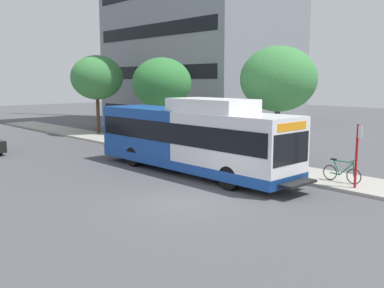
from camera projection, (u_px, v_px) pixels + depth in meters
name	position (u px, v px, depth m)	size (l,w,h in m)	color
ground_plane	(82.00, 170.00, 21.74)	(120.00, 120.00, 0.00)	#4C4C51
sidewalk_curb	(208.00, 157.00, 24.99)	(3.00, 56.00, 0.14)	#A8A399
transit_bus	(191.00, 138.00, 20.83)	(2.58, 12.25, 3.65)	white
bus_stop_sign_pole	(357.00, 151.00, 17.31)	(0.10, 0.36, 2.60)	red
bicycle_parked	(342.00, 172.00, 18.48)	(0.52, 1.76, 1.02)	black
street_tree_near_stop	(278.00, 79.00, 21.89)	(3.90, 3.90, 6.07)	#4C3823
street_tree_mid_block	(162.00, 83.00, 28.76)	(3.96, 3.96, 5.85)	#4C3823
street_tree_far_block	(97.00, 78.00, 35.10)	(4.22, 4.22, 6.36)	#4C3823
lattice_comm_tower	(106.00, 27.00, 52.28)	(1.10, 1.10, 32.47)	#B7B7BC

